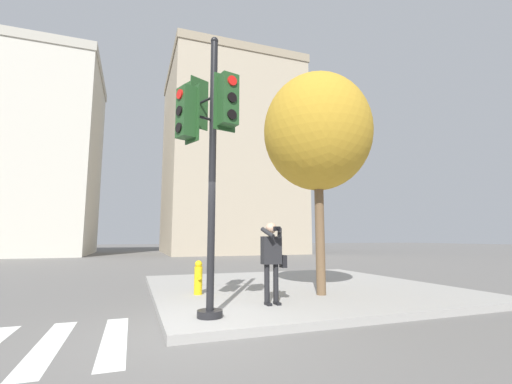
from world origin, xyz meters
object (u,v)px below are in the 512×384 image
(person_photographer, at_px, (272,255))
(fire_hydrant, at_px, (198,278))
(street_tree, at_px, (317,132))
(traffic_signal_pole, at_px, (206,134))

(person_photographer, bearing_deg, fire_hydrant, 124.98)
(person_photographer, distance_m, street_tree, 3.47)
(traffic_signal_pole, bearing_deg, person_photographer, 25.61)
(person_photographer, xyz_separation_m, fire_hydrant, (-1.22, 1.74, -0.60))
(traffic_signal_pole, distance_m, street_tree, 3.58)
(street_tree, bearing_deg, fire_hydrant, 159.44)
(traffic_signal_pole, xyz_separation_m, fire_hydrant, (0.38, 2.51, -2.81))
(street_tree, bearing_deg, person_photographer, -155.79)
(fire_hydrant, bearing_deg, traffic_signal_pole, -98.60)
(traffic_signal_pole, height_order, fire_hydrant, traffic_signal_pole)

